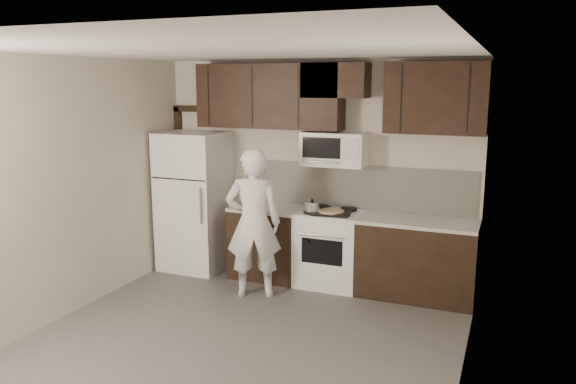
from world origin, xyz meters
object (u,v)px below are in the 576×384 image
Objects in this scene: stove at (330,248)px; microwave at (334,149)px; person at (253,223)px; refrigerator at (194,201)px.

microwave is (-0.00, 0.12, 1.19)m from stove.
microwave is 0.44× the size of person.
refrigerator is at bearing -51.11° from person.
microwave is at bearing 90.10° from stove.
person is (-0.70, -0.66, 0.40)m from stove.
stove is at bearing 1.51° from refrigerator.
microwave reaches higher than stove.
stove is 1.90m from refrigerator.
stove is 1.20m from microwave.
microwave reaches higher than refrigerator.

